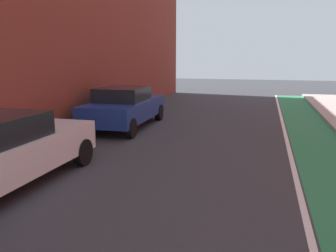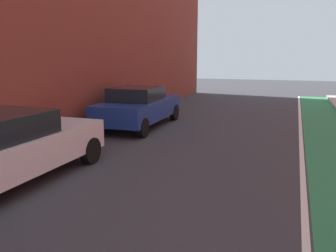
# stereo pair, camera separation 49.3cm
# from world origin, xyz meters

# --- Properties ---
(ground_plane) EXTENTS (70.62, 70.62, 0.00)m
(ground_plane) POSITION_xyz_m (0.00, 12.05, 0.00)
(ground_plane) COLOR #38383D
(lane_divider_stripe) EXTENTS (0.12, 32.10, 0.00)m
(lane_divider_stripe) POSITION_xyz_m (2.59, 14.05, 0.00)
(lane_divider_stripe) COLOR white
(lane_divider_stripe) RESTS_ON ground
(parked_sedan_white) EXTENTS (1.88, 4.74, 1.53)m
(parked_sedan_white) POSITION_xyz_m (-3.24, 10.13, 0.79)
(parked_sedan_white) COLOR silver
(parked_sedan_white) RESTS_ON ground
(parked_sedan_blue) EXTENTS (2.02, 4.61, 1.53)m
(parked_sedan_blue) POSITION_xyz_m (-3.24, 16.76, 0.79)
(parked_sedan_blue) COLOR navy
(parked_sedan_blue) RESTS_ON ground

